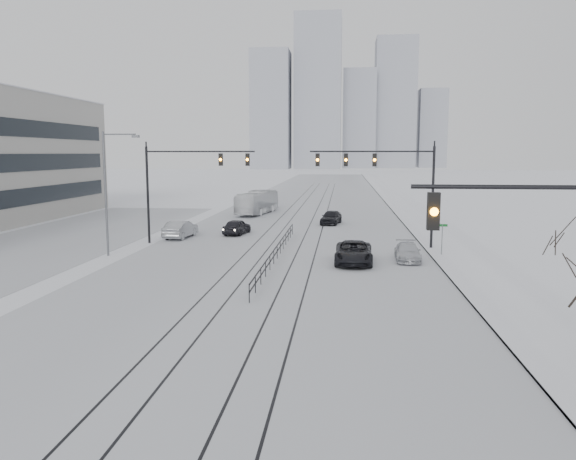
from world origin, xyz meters
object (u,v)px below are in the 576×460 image
object	(u,v)px
box_truck	(257,203)
sedan_sb_outer	(181,229)
sedan_nb_front	(354,253)
sedan_nb_right	(408,252)
sedan_nb_far	(331,217)
sedan_sb_inner	(237,227)

from	to	relation	value
box_truck	sedan_sb_outer	bearing A→B (deg)	89.62
sedan_sb_outer	sedan_nb_front	bearing A→B (deg)	151.49
sedan_nb_right	sedan_sb_outer	bearing A→B (deg)	156.90
sedan_nb_front	sedan_nb_far	size ratio (longest dim) A/B	1.25
sedan_nb_front	sedan_nb_right	xyz separation A→B (m)	(3.78, 1.42, -0.14)
sedan_sb_outer	sedan_nb_right	size ratio (longest dim) A/B	1.12
sedan_nb_front	sedan_nb_far	xyz separation A→B (m)	(-2.00, 21.22, -0.01)
sedan_sb_inner	sedan_sb_outer	distance (m)	5.26
sedan_sb_outer	box_truck	xyz separation A→B (m)	(3.77, 20.26, 0.64)
sedan_sb_outer	sedan_nb_right	world-z (taller)	sedan_sb_outer
sedan_sb_inner	sedan_nb_front	distance (m)	16.60
sedan_sb_outer	sedan_nb_far	bearing A→B (deg)	-134.27
sedan_sb_inner	sedan_nb_front	world-z (taller)	sedan_nb_front
sedan_sb_inner	box_truck	world-z (taller)	box_truck
sedan_sb_inner	box_truck	distance (m)	17.65
sedan_sb_outer	box_truck	world-z (taller)	box_truck
sedan_nb_front	box_truck	world-z (taller)	box_truck
sedan_sb_outer	box_truck	bearing A→B (deg)	-94.92
sedan_sb_outer	sedan_sb_inner	bearing A→B (deg)	-144.24
sedan_sb_outer	sedan_nb_front	xyz separation A→B (m)	(15.07, -10.21, -0.02)
sedan_nb_front	sedan_nb_right	world-z (taller)	sedan_nb_front
sedan_nb_right	sedan_nb_front	bearing A→B (deg)	-157.57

